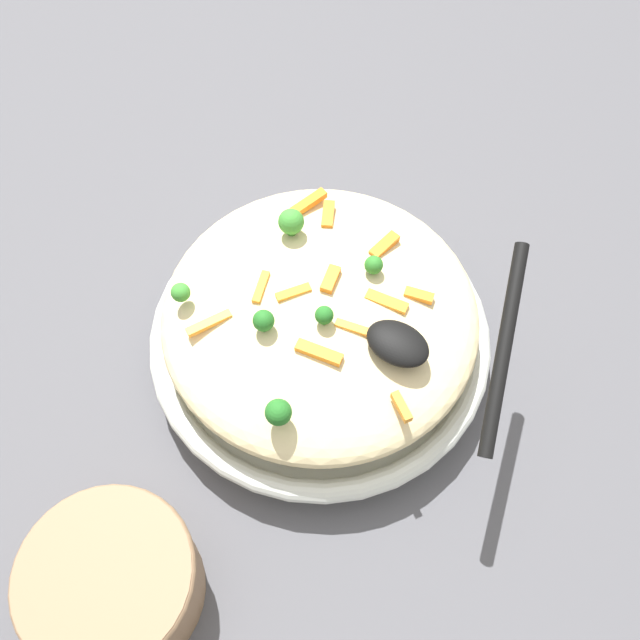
# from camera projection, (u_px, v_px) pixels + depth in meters

# --- Properties ---
(ground_plane) EXTENTS (2.40, 2.40, 0.00)m
(ground_plane) POSITION_uv_depth(u_px,v_px,m) (320.00, 352.00, 0.73)
(ground_plane) COLOR #4C4C51
(serving_bowl) EXTENTS (0.33, 0.33, 0.05)m
(serving_bowl) POSITION_uv_depth(u_px,v_px,m) (320.00, 340.00, 0.71)
(serving_bowl) COLOR silver
(serving_bowl) RESTS_ON ground_plane
(pasta_mound) EXTENTS (0.29, 0.29, 0.07)m
(pasta_mound) POSITION_uv_depth(u_px,v_px,m) (320.00, 315.00, 0.66)
(pasta_mound) COLOR beige
(pasta_mound) RESTS_ON serving_bowl
(carrot_piece_0) EXTENTS (0.02, 0.03, 0.01)m
(carrot_piece_0) POSITION_uv_depth(u_px,v_px,m) (384.00, 246.00, 0.67)
(carrot_piece_0) COLOR orange
(carrot_piece_0) RESTS_ON pasta_mound
(carrot_piece_1) EXTENTS (0.03, 0.02, 0.01)m
(carrot_piece_1) POSITION_uv_depth(u_px,v_px,m) (401.00, 407.00, 0.59)
(carrot_piece_1) COLOR orange
(carrot_piece_1) RESTS_ON pasta_mound
(carrot_piece_2) EXTENTS (0.02, 0.03, 0.01)m
(carrot_piece_2) POSITION_uv_depth(u_px,v_px,m) (328.00, 215.00, 0.68)
(carrot_piece_2) COLOR orange
(carrot_piece_2) RESTS_ON pasta_mound
(carrot_piece_3) EXTENTS (0.02, 0.03, 0.01)m
(carrot_piece_3) POSITION_uv_depth(u_px,v_px,m) (328.00, 278.00, 0.64)
(carrot_piece_3) COLOR orange
(carrot_piece_3) RESTS_ON pasta_mound
(carrot_piece_4) EXTENTS (0.04, 0.02, 0.01)m
(carrot_piece_4) POSITION_uv_depth(u_px,v_px,m) (357.00, 330.00, 0.62)
(carrot_piece_4) COLOR orange
(carrot_piece_4) RESTS_ON pasta_mound
(carrot_piece_5) EXTENTS (0.03, 0.03, 0.01)m
(carrot_piece_5) POSITION_uv_depth(u_px,v_px,m) (293.00, 293.00, 0.64)
(carrot_piece_5) COLOR orange
(carrot_piece_5) RESTS_ON pasta_mound
(carrot_piece_6) EXTENTS (0.04, 0.02, 0.01)m
(carrot_piece_6) POSITION_uv_depth(u_px,v_px,m) (319.00, 352.00, 0.61)
(carrot_piece_6) COLOR orange
(carrot_piece_6) RESTS_ON pasta_mound
(carrot_piece_7) EXTENTS (0.02, 0.03, 0.01)m
(carrot_piece_7) POSITION_uv_depth(u_px,v_px,m) (261.00, 287.00, 0.64)
(carrot_piece_7) COLOR orange
(carrot_piece_7) RESTS_ON pasta_mound
(carrot_piece_8) EXTENTS (0.03, 0.04, 0.01)m
(carrot_piece_8) POSITION_uv_depth(u_px,v_px,m) (209.00, 323.00, 0.63)
(carrot_piece_8) COLOR orange
(carrot_piece_8) RESTS_ON pasta_mound
(carrot_piece_9) EXTENTS (0.04, 0.02, 0.01)m
(carrot_piece_9) POSITION_uv_depth(u_px,v_px,m) (387.00, 302.00, 0.63)
(carrot_piece_9) COLOR orange
(carrot_piece_9) RESTS_ON pasta_mound
(carrot_piece_10) EXTENTS (0.02, 0.04, 0.01)m
(carrot_piece_10) POSITION_uv_depth(u_px,v_px,m) (309.00, 203.00, 0.69)
(carrot_piece_10) COLOR orange
(carrot_piece_10) RESTS_ON pasta_mound
(carrot_piece_11) EXTENTS (0.03, 0.02, 0.01)m
(carrot_piece_11) POSITION_uv_depth(u_px,v_px,m) (419.00, 295.00, 0.64)
(carrot_piece_11) COLOR orange
(carrot_piece_11) RESTS_ON pasta_mound
(broccoli_floret_0) EXTENTS (0.02, 0.02, 0.02)m
(broccoli_floret_0) POSITION_uv_depth(u_px,v_px,m) (324.00, 315.00, 0.61)
(broccoli_floret_0) COLOR #205B1C
(broccoli_floret_0) RESTS_ON pasta_mound
(broccoli_floret_1) EXTENTS (0.02, 0.02, 0.02)m
(broccoli_floret_1) POSITION_uv_depth(u_px,v_px,m) (374.00, 265.00, 0.64)
(broccoli_floret_1) COLOR #296820
(broccoli_floret_1) RESTS_ON pasta_mound
(broccoli_floret_2) EXTENTS (0.02, 0.02, 0.02)m
(broccoli_floret_2) POSITION_uv_depth(u_px,v_px,m) (264.00, 321.00, 0.61)
(broccoli_floret_2) COLOR #205B1C
(broccoli_floret_2) RESTS_ON pasta_mound
(broccoli_floret_3) EXTENTS (0.02, 0.02, 0.02)m
(broccoli_floret_3) POSITION_uv_depth(u_px,v_px,m) (181.00, 293.00, 0.63)
(broccoli_floret_3) COLOR #377928
(broccoli_floret_3) RESTS_ON pasta_mound
(broccoli_floret_4) EXTENTS (0.02, 0.02, 0.03)m
(broccoli_floret_4) POSITION_uv_depth(u_px,v_px,m) (278.00, 412.00, 0.57)
(broccoli_floret_4) COLOR #205B1C
(broccoli_floret_4) RESTS_ON pasta_mound
(broccoli_floret_5) EXTENTS (0.02, 0.02, 0.03)m
(broccoli_floret_5) POSITION_uv_depth(u_px,v_px,m) (291.00, 222.00, 0.66)
(broccoli_floret_5) COLOR #377928
(broccoli_floret_5) RESTS_ON pasta_mound
(serving_spoon) EXTENTS (0.14, 0.16, 0.07)m
(serving_spoon) POSITION_uv_depth(u_px,v_px,m) (437.00, 345.00, 0.59)
(serving_spoon) COLOR black
(serving_spoon) RESTS_ON pasta_mound
(companion_bowl) EXTENTS (0.14, 0.14, 0.08)m
(companion_bowl) POSITION_uv_depth(u_px,v_px,m) (113.00, 582.00, 0.58)
(companion_bowl) COLOR #8C6B4C
(companion_bowl) RESTS_ON ground_plane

